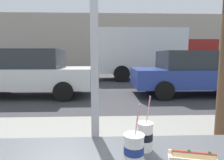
% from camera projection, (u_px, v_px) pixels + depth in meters
% --- Properties ---
extents(ground_plane, '(60.00, 60.00, 0.00)m').
position_uv_depth(ground_plane, '(103.00, 86.00, 9.33)').
color(ground_plane, '#38383A').
extents(sidewalk_strip, '(16.00, 2.80, 0.13)m').
position_uv_depth(sidewalk_strip, '(101.00, 149.00, 2.97)').
color(sidewalk_strip, gray).
rests_on(sidewalk_strip, ground).
extents(building_facade_far, '(28.00, 1.20, 6.14)m').
position_uv_depth(building_facade_far, '(104.00, 41.00, 22.99)').
color(building_facade_far, '#A89E8E').
rests_on(building_facade_far, ground).
extents(soda_cup_left, '(0.10, 0.10, 0.31)m').
position_uv_depth(soda_cup_left, '(134.00, 149.00, 0.97)').
color(soda_cup_left, silver).
rests_on(soda_cup_left, window_counter).
extents(soda_cup_right, '(0.09, 0.09, 0.32)m').
position_uv_depth(soda_cup_right, '(145.00, 136.00, 1.13)').
color(soda_cup_right, white).
rests_on(soda_cup_right, window_counter).
extents(hotdog_tray_far, '(0.26, 0.15, 0.05)m').
position_uv_depth(hotdog_tray_far, '(193.00, 156.00, 1.02)').
color(hotdog_tray_far, silver).
rests_on(hotdog_tray_far, window_counter).
extents(parked_car_white, '(4.53, 1.99, 1.69)m').
position_uv_depth(parked_car_white, '(29.00, 72.00, 7.06)').
color(parked_car_white, silver).
rests_on(parked_car_white, ground).
extents(parked_car_blue, '(4.68, 2.03, 1.63)m').
position_uv_depth(parked_car_blue, '(195.00, 72.00, 7.30)').
color(parked_car_blue, '#283D93').
rests_on(parked_car_blue, ground).
extents(box_truck, '(7.09, 2.44, 2.98)m').
position_uv_depth(box_truck, '(149.00, 53.00, 11.88)').
color(box_truck, silver).
rests_on(box_truck, ground).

